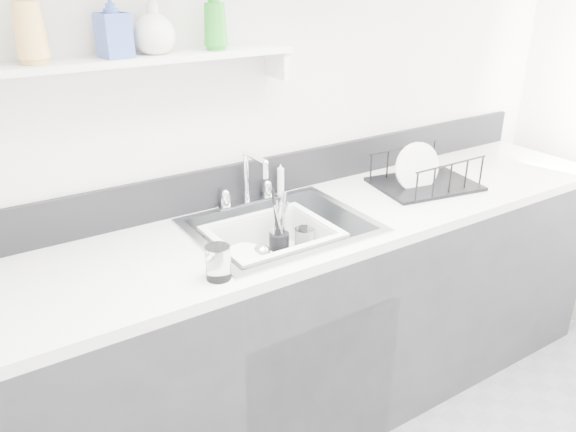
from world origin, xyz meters
TOP-DOWN VIEW (x-y plane):
  - room_shell at (0.00, 0.39)m, footprint 3.50×3.00m
  - counter_run at (0.00, 1.19)m, footprint 3.20×0.62m
  - backsplash at (0.00, 1.49)m, footprint 3.20×0.02m
  - sink at (0.00, 1.19)m, footprint 0.64×0.52m
  - faucet at (0.00, 1.44)m, footprint 0.26×0.18m
  - side_sprayer at (0.16, 1.44)m, footprint 0.03×0.03m
  - wall_shelf at (-0.35, 1.42)m, footprint 1.00×0.16m
  - wash_tub at (-0.04, 1.18)m, footprint 0.45×0.37m
  - plate_stack at (-0.13, 1.14)m, footprint 0.27×0.26m
  - utensil_cup at (0.02, 1.24)m, footprint 0.08×0.08m
  - ladle at (-0.03, 1.15)m, footprint 0.25×0.27m
  - tumbler_in_tub at (0.11, 1.20)m, footprint 0.10×0.10m
  - tumbler_counter at (-0.36, 0.97)m, footprint 0.08×0.08m
  - dish_rack at (0.75, 1.21)m, footprint 0.47×0.39m
  - bowl_small at (0.06, 1.14)m, footprint 0.12×0.12m
  - soap_bottle_a at (-0.70, 1.41)m, footprint 0.12×0.12m
  - soap_bottle_b at (-0.46, 1.41)m, footprint 0.10×0.10m
  - soap_bottle_c at (-0.33, 1.42)m, footprint 0.15×0.15m
  - soap_bottle_d at (-0.12, 1.40)m, footprint 0.10×0.10m

SIDE VIEW (x-z plane):
  - counter_run at x=0.00m, z-range 0.00..0.92m
  - bowl_small at x=0.06m, z-range 0.77..0.80m
  - plate_stack at x=-0.13m, z-range 0.74..0.85m
  - ladle at x=-0.03m, z-range 0.77..0.84m
  - tumbler_in_tub at x=0.11m, z-range 0.77..0.88m
  - utensil_cup at x=0.02m, z-range 0.69..0.95m
  - sink at x=0.00m, z-range 0.73..0.93m
  - wash_tub at x=-0.04m, z-range 0.75..0.92m
  - tumbler_counter at x=-0.36m, z-range 0.92..1.03m
  - faucet at x=0.00m, z-range 0.87..1.09m
  - side_sprayer at x=0.16m, z-range 0.92..1.06m
  - dish_rack at x=0.75m, z-range 0.92..1.07m
  - backsplash at x=0.00m, z-range 0.92..1.08m
  - wall_shelf at x=-0.35m, z-range 1.45..1.57m
  - soap_bottle_c at x=-0.33m, z-range 1.53..1.70m
  - soap_bottle_b at x=-0.46m, z-range 1.53..1.73m
  - soap_bottle_d at x=-0.12m, z-range 1.53..1.74m
  - soap_bottle_a at x=-0.70m, z-range 1.53..1.77m
  - room_shell at x=0.00m, z-range 0.38..2.98m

